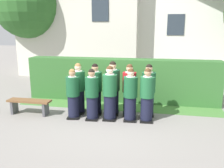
{
  "coord_description": "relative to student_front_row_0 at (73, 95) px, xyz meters",
  "views": [
    {
      "loc": [
        1.32,
        -6.54,
        2.67
      ],
      "look_at": [
        0.0,
        0.25,
        1.05
      ],
      "focal_mm": 37.39,
      "sensor_mm": 36.0,
      "label": 1
    }
  ],
  "objects": [
    {
      "name": "student_rear_row_0",
      "position": [
        0.02,
        0.47,
        0.05
      ],
      "size": [
        0.44,
        0.52,
        1.64
      ],
      "color": "black",
      "rests_on": "ground"
    },
    {
      "name": "oak_tree_left",
      "position": [
        -4.76,
        5.97,
        3.26
      ],
      "size": [
        3.66,
        3.66,
        5.83
      ],
      "color": "brown",
      "rests_on": "ground"
    },
    {
      "name": "wooden_bench",
      "position": [
        -1.49,
        0.01,
        -0.38
      ],
      "size": [
        1.4,
        0.36,
        0.48
      ],
      "color": "brown",
      "rests_on": "ground"
    },
    {
      "name": "ground_plane",
      "position": [
        1.15,
        0.06,
        -0.73
      ],
      "size": [
        60.0,
        60.0,
        0.0
      ],
      "primitive_type": "plane",
      "color": "gray"
    },
    {
      "name": "student_front_row_3",
      "position": [
        1.74,
        0.13,
        0.02
      ],
      "size": [
        0.41,
        0.47,
        1.58
      ],
      "color": "black",
      "rests_on": "ground"
    },
    {
      "name": "student_front_row_2",
      "position": [
        1.13,
        0.09,
        0.06
      ],
      "size": [
        0.43,
        0.52,
        1.65
      ],
      "color": "black",
      "rests_on": "ground"
    },
    {
      "name": "school_building_main",
      "position": [
        5.04,
        8.73,
        2.83
      ],
      "size": [
        7.84,
        3.93,
        6.94
      ],
      "color": "silver",
      "rests_on": "ground"
    },
    {
      "name": "hedge",
      "position": [
        1.15,
        2.1,
        0.07
      ],
      "size": [
        7.17,
        0.7,
        1.61
      ],
      "color": "#33662D",
      "rests_on": "ground"
    },
    {
      "name": "lawn_strip",
      "position": [
        1.15,
        1.3,
        -0.73
      ],
      "size": [
        7.17,
        0.9,
        0.01
      ],
      "primitive_type": "cube",
      "color": "#477A38",
      "rests_on": "ground"
    },
    {
      "name": "student_front_row_0",
      "position": [
        0.0,
        0.0,
        0.0
      ],
      "size": [
        0.41,
        0.51,
        1.53
      ],
      "color": "black",
      "rests_on": "ground"
    },
    {
      "name": "student_in_red_blazer",
      "position": [
        1.65,
        0.58,
        0.05
      ],
      "size": [
        0.43,
        0.51,
        1.64
      ],
      "color": "black",
      "rests_on": "ground"
    },
    {
      "name": "student_rear_row_4",
      "position": [
        2.24,
        0.67,
        0.05
      ],
      "size": [
        0.43,
        0.49,
        1.64
      ],
      "color": "black",
      "rests_on": "ground"
    },
    {
      "name": "school_building_annex",
      "position": [
        -2.11,
        7.92,
        3.34
      ],
      "size": [
        7.37,
        4.4,
        7.95
      ],
      "color": "beige",
      "rests_on": "ground"
    },
    {
      "name": "student_front_row_1",
      "position": [
        0.6,
        0.0,
        0.01
      ],
      "size": [
        0.4,
        0.47,
        1.55
      ],
      "color": "black",
      "rests_on": "ground"
    },
    {
      "name": "student_rear_row_1",
      "position": [
        0.57,
        0.5,
        0.05
      ],
      "size": [
        0.43,
        0.51,
        1.64
      ],
      "color": "black",
      "rests_on": "ground"
    },
    {
      "name": "student_rear_row_2",
      "position": [
        1.12,
        0.56,
        0.09
      ],
      "size": [
        0.45,
        0.56,
        1.72
      ],
      "color": "black",
      "rests_on": "ground"
    },
    {
      "name": "student_front_row_4",
      "position": [
        2.22,
        0.16,
        0.03
      ],
      "size": [
        0.42,
        0.51,
        1.6
      ],
      "color": "black",
      "rests_on": "ground"
    }
  ]
}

